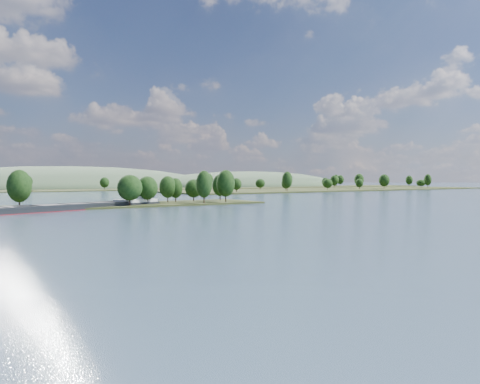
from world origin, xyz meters
TOP-DOWN VIEW (x-y plane):
  - ground at (0.00, 120.00)m, footprint 1800.00×1800.00m
  - tree_island at (6.09, 178.41)m, footprint 100.00×30.00m
  - right_bank at (232.16, 299.38)m, footprint 320.00×90.00m
  - back_shoreline at (8.85, 399.98)m, footprint 900.00×60.00m
  - hill_east at (260.00, 470.00)m, footprint 260.00×140.00m
  - hill_west at (60.00, 500.00)m, footprint 320.00×160.00m
  - cargo_barge at (-21.58, 169.82)m, footprint 70.48×31.74m

SIDE VIEW (x-z plane):
  - ground at x=0.00m, z-range 0.00..0.00m
  - hill_east at x=260.00m, z-range -18.00..18.00m
  - hill_west at x=60.00m, z-range -22.00..22.00m
  - back_shoreline at x=8.85m, z-range -7.04..8.56m
  - right_bank at x=232.16m, z-range -6.80..8.71m
  - cargo_barge at x=-21.58m, z-range -3.63..6.07m
  - tree_island at x=6.09m, z-range -3.09..10.97m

